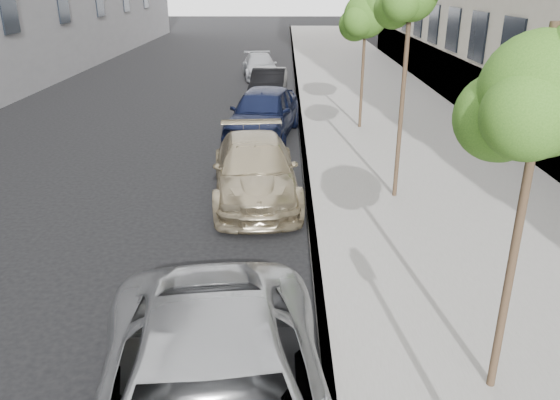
{
  "coord_description": "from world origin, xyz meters",
  "views": [
    {
      "loc": [
        0.6,
        -4.01,
        4.85
      ],
      "look_at": [
        0.53,
        4.3,
        1.5
      ],
      "focal_mm": 35.0,
      "sensor_mm": 36.0,
      "label": 1
    }
  ],
  "objects_px": {
    "tree_near": "(545,94)",
    "sedan_rear": "(260,66)",
    "tree_far": "(367,15)",
    "suv": "(255,169)",
    "sedan_black": "(269,85)",
    "sedan_blue": "(263,113)"
  },
  "relations": [
    {
      "from": "tree_far",
      "to": "suv",
      "type": "height_order",
      "value": "tree_far"
    },
    {
      "from": "tree_near",
      "to": "sedan_black",
      "type": "xyz_separation_m",
      "value": [
        -3.33,
        18.1,
        -3.12
      ]
    },
    {
      "from": "suv",
      "to": "sedan_rear",
      "type": "bearing_deg",
      "value": 86.73
    },
    {
      "from": "sedan_black",
      "to": "sedan_rear",
      "type": "distance_m",
      "value": 5.97
    },
    {
      "from": "suv",
      "to": "sedan_rear",
      "type": "xyz_separation_m",
      "value": [
        -0.62,
        17.31,
        -0.08
      ]
    },
    {
      "from": "sedan_blue",
      "to": "tree_far",
      "type": "bearing_deg",
      "value": 23.11
    },
    {
      "from": "tree_near",
      "to": "sedan_black",
      "type": "relative_size",
      "value": 1.1
    },
    {
      "from": "sedan_rear",
      "to": "sedan_black",
      "type": "bearing_deg",
      "value": -91.19
    },
    {
      "from": "suv",
      "to": "sedan_black",
      "type": "distance_m",
      "value": 11.36
    },
    {
      "from": "tree_near",
      "to": "tree_far",
      "type": "height_order",
      "value": "tree_far"
    },
    {
      "from": "sedan_rear",
      "to": "suv",
      "type": "bearing_deg",
      "value": -95.1
    },
    {
      "from": "tree_far",
      "to": "sedan_blue",
      "type": "distance_m",
      "value": 4.55
    },
    {
      "from": "tree_near",
      "to": "sedan_black",
      "type": "bearing_deg",
      "value": 100.42
    },
    {
      "from": "suv",
      "to": "tree_near",
      "type": "bearing_deg",
      "value": -69.04
    },
    {
      "from": "sedan_blue",
      "to": "sedan_black",
      "type": "distance_m",
      "value": 5.95
    },
    {
      "from": "tree_near",
      "to": "sedan_rear",
      "type": "xyz_separation_m",
      "value": [
        -3.95,
        24.04,
        -3.17
      ]
    },
    {
      "from": "suv",
      "to": "sedan_black",
      "type": "bearing_deg",
      "value": 84.68
    },
    {
      "from": "sedan_rear",
      "to": "tree_near",
      "type": "bearing_deg",
      "value": -87.83
    },
    {
      "from": "tree_far",
      "to": "sedan_black",
      "type": "bearing_deg",
      "value": 123.13
    },
    {
      "from": "tree_far",
      "to": "sedan_black",
      "type": "relative_size",
      "value": 1.11
    },
    {
      "from": "tree_far",
      "to": "tree_near",
      "type": "bearing_deg",
      "value": -90.0
    },
    {
      "from": "suv",
      "to": "sedan_rear",
      "type": "relative_size",
      "value": 1.13
    }
  ]
}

